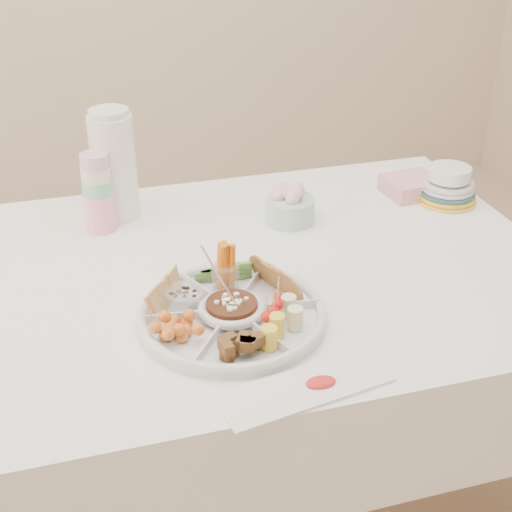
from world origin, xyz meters
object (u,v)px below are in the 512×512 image
object	(u,v)px
dining_table	(235,395)
plate_stack	(448,184)
party_tray	(232,312)
thermos	(114,163)

from	to	relation	value
dining_table	plate_stack	distance (m)	0.81
dining_table	party_tray	world-z (taller)	party_tray
party_tray	plate_stack	world-z (taller)	plate_stack
party_tray	thermos	distance (m)	0.59
dining_table	thermos	size ratio (longest dim) A/B	5.15
party_tray	dining_table	bearing A→B (deg)	75.65
party_tray	thermos	size ratio (longest dim) A/B	1.29
dining_table	thermos	distance (m)	0.67
thermos	party_tray	bearing A→B (deg)	-73.31
party_tray	thermos	bearing A→B (deg)	106.69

